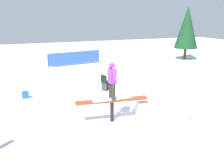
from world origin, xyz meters
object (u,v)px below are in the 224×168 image
folding_chair (106,83)px  backpack_on_snow (25,95)px  pine_tree_near (187,27)px  rail_feature (112,103)px  main_rider_on_rail (112,82)px

folding_chair → backpack_on_snow: (4.15, -0.25, -0.24)m
backpack_on_snow → pine_tree_near: size_ratio=0.07×
rail_feature → backpack_on_snow: rail_feature is taller
main_rider_on_rail → pine_tree_near: (-11.55, -10.59, 1.32)m
rail_feature → main_rider_on_rail: 0.82m
folding_chair → backpack_on_snow: 4.17m
pine_tree_near → rail_feature: bearing=42.5°
folding_chair → backpack_on_snow: bearing=66.7°
main_rider_on_rail → pine_tree_near: bearing=-138.7°
rail_feature → folding_chair: rail_feature is taller
folding_chair → pine_tree_near: size_ratio=0.18×
main_rider_on_rail → rail_feature: bearing=0.0°
main_rider_on_rail → folding_chair: 4.29m
folding_chair → main_rider_on_rail: bearing=142.9°
folding_chair → backpack_on_snow: size_ratio=2.59×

